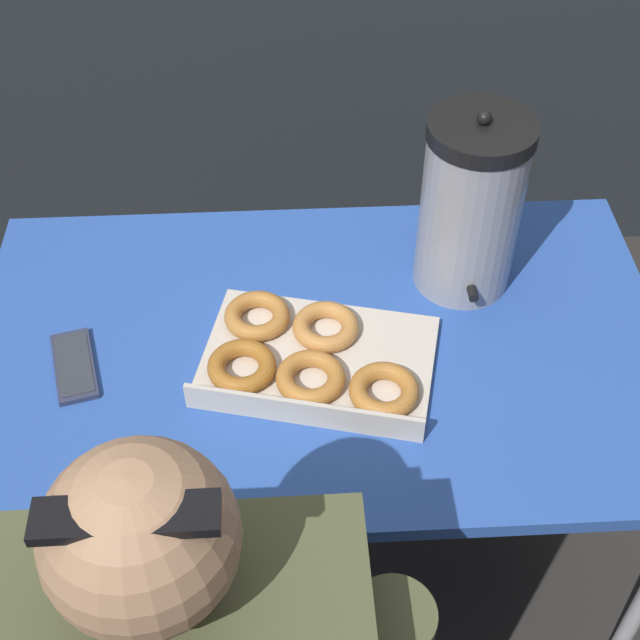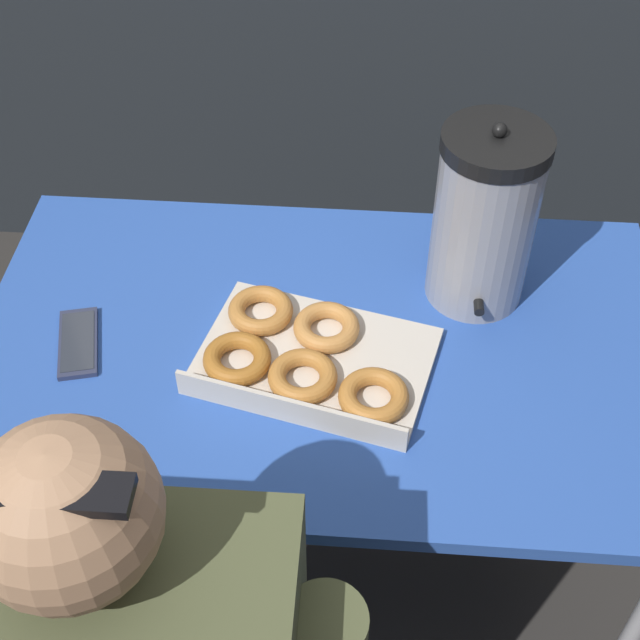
# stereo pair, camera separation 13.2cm
# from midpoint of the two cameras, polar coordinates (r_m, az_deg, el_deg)

# --- Properties ---
(ground_plane) EXTENTS (12.00, 12.00, 0.00)m
(ground_plane) POSITION_cam_midpoint_polar(r_m,az_deg,el_deg) (2.12, 1.90, -14.93)
(ground_plane) COLOR #2D2B28
(folding_table) EXTENTS (1.20, 0.74, 0.72)m
(folding_table) POSITION_cam_midpoint_polar(r_m,az_deg,el_deg) (1.57, 2.49, -2.92)
(folding_table) COLOR #2D56B2
(folding_table) RESTS_ON ground
(donut_box) EXTENTS (0.44, 0.35, 0.05)m
(donut_box) POSITION_cam_midpoint_polar(r_m,az_deg,el_deg) (1.48, 1.63, -2.54)
(donut_box) COLOR beige
(donut_box) RESTS_ON folding_table
(coffee_urn) EXTENTS (0.18, 0.20, 0.36)m
(coffee_urn) POSITION_cam_midpoint_polar(r_m,az_deg,el_deg) (1.55, 12.90, 6.25)
(coffee_urn) COLOR #939399
(coffee_urn) RESTS_ON folding_table
(cell_phone) EXTENTS (0.10, 0.17, 0.01)m
(cell_phone) POSITION_cam_midpoint_polar(r_m,az_deg,el_deg) (1.57, -12.93, -1.54)
(cell_phone) COLOR #2D334C
(cell_phone) RESTS_ON folding_table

